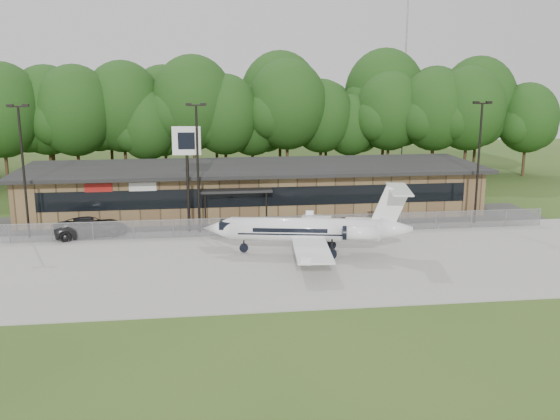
{
  "coord_description": "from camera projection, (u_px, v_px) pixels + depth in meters",
  "views": [
    {
      "loc": [
        -4.93,
        -31.98,
        12.53
      ],
      "look_at": [
        0.87,
        12.0,
        2.69
      ],
      "focal_mm": 40.0,
      "sensor_mm": 36.0,
      "label": 1
    }
  ],
  "objects": [
    {
      "name": "light_pole_right",
      "position": [
        479.0,
        153.0,
        51.27
      ],
      "size": [
        1.55,
        0.3,
        10.23
      ],
      "color": "black",
      "rests_on": "ground"
    },
    {
      "name": "radio_mast",
      "position": [
        405.0,
        72.0,
        80.85
      ],
      "size": [
        0.2,
        0.2,
        25.0
      ],
      "primitive_type": "cylinder",
      "color": "gray",
      "rests_on": "ground"
    },
    {
      "name": "ground",
      "position": [
        293.0,
        305.0,
        34.29
      ],
      "size": [
        160.0,
        160.0,
        0.0
      ],
      "primitive_type": "plane",
      "color": "#314E1C",
      "rests_on": "ground"
    },
    {
      "name": "pole_sign",
      "position": [
        187.0,
        152.0,
        48.41
      ],
      "size": [
        2.22,
        0.46,
        8.43
      ],
      "rotation": [
        0.0,
        0.0,
        -0.09
      ],
      "color": "black",
      "rests_on": "ground"
    },
    {
      "name": "treeline",
      "position": [
        239.0,
        116.0,
        73.32
      ],
      "size": [
        72.0,
        12.0,
        15.0
      ],
      "primitive_type": null,
      "color": "#133711",
      "rests_on": "ground"
    },
    {
      "name": "suv",
      "position": [
        91.0,
        227.0,
        48.34
      ],
      "size": [
        6.04,
        3.93,
        1.54
      ],
      "primitive_type": "imported",
      "rotation": [
        0.0,
        0.0,
        1.84
      ],
      "color": "#2D2D30",
      "rests_on": "ground"
    },
    {
      "name": "light_pole_mid",
      "position": [
        198.0,
        158.0,
        48.33
      ],
      "size": [
        1.55,
        0.3,
        10.23
      ],
      "color": "black",
      "rests_on": "ground"
    },
    {
      "name": "light_pole_left",
      "position": [
        23.0,
        161.0,
        46.67
      ],
      "size": [
        1.55,
        0.3,
        10.23
      ],
      "color": "black",
      "rests_on": "ground"
    },
    {
      "name": "parking_lot",
      "position": [
        258.0,
        222.0,
        53.16
      ],
      "size": [
        50.0,
        9.0,
        0.06
      ],
      "primitive_type": "cube",
      "color": "#383835",
      "rests_on": "ground"
    },
    {
      "name": "fence",
      "position": [
        264.0,
        226.0,
        48.64
      ],
      "size": [
        46.0,
        0.04,
        1.52
      ],
      "color": "gray",
      "rests_on": "ground"
    },
    {
      "name": "apron",
      "position": [
        275.0,
        261.0,
        42.03
      ],
      "size": [
        64.0,
        18.0,
        0.08
      ],
      "primitive_type": "cube",
      "color": "#9E9B93",
      "rests_on": "ground"
    },
    {
      "name": "business_jet",
      "position": [
        313.0,
        231.0,
        43.26
      ],
      "size": [
        14.61,
        13.12,
        4.93
      ],
      "rotation": [
        0.0,
        0.0,
        -0.19
      ],
      "color": "white",
      "rests_on": "ground"
    },
    {
      "name": "terminal",
      "position": [
        254.0,
        188.0,
        56.99
      ],
      "size": [
        41.0,
        11.65,
        4.3
      ],
      "color": "olive",
      "rests_on": "ground"
    }
  ]
}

